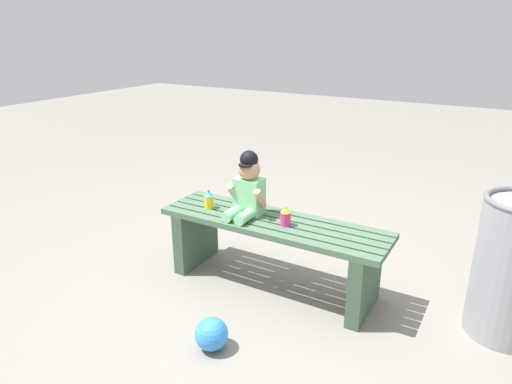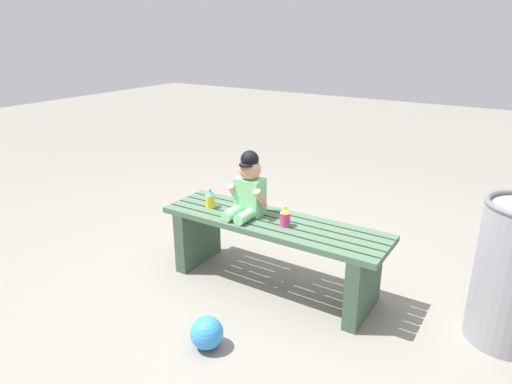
% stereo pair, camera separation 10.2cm
% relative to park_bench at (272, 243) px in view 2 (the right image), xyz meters
% --- Properties ---
extents(ground_plane, '(16.00, 16.00, 0.00)m').
position_rel_park_bench_xyz_m(ground_plane, '(0.00, 0.00, -0.29)').
color(ground_plane, gray).
extents(park_bench, '(1.42, 0.40, 0.45)m').
position_rel_park_bench_xyz_m(park_bench, '(0.00, 0.00, 0.00)').
color(park_bench, '#47664C').
rests_on(park_bench, ground_plane).
extents(child_figure, '(0.23, 0.27, 0.40)m').
position_rel_park_bench_xyz_m(child_figure, '(-0.18, 0.00, 0.33)').
color(child_figure, '#7FCC8C').
rests_on(child_figure, park_bench).
extents(sippy_cup_left, '(0.06, 0.06, 0.12)m').
position_rel_park_bench_xyz_m(sippy_cup_left, '(-0.45, -0.03, 0.21)').
color(sippy_cup_left, yellow).
rests_on(sippy_cup_left, park_bench).
extents(sippy_cup_right, '(0.06, 0.06, 0.12)m').
position_rel_park_bench_xyz_m(sippy_cup_right, '(0.10, -0.03, 0.21)').
color(sippy_cup_right, '#E5337F').
rests_on(sippy_cup_right, park_bench).
extents(toy_ball, '(0.17, 0.17, 0.17)m').
position_rel_park_bench_xyz_m(toy_ball, '(0.02, -0.69, -0.21)').
color(toy_ball, '#338CE5').
rests_on(toy_ball, ground_plane).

